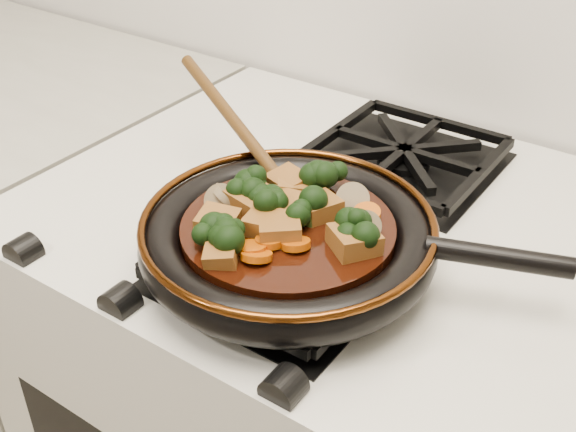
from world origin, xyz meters
The scene contains 33 objects.
burner_grate_front centered at (0.00, 1.55, 0.91)m, with size 0.23×0.23×0.03m, color black, non-canonical shape.
burner_grate_back centered at (0.00, 1.83, 0.91)m, with size 0.23×0.23×0.03m, color black, non-canonical shape.
skillet centered at (0.01, 1.56, 0.94)m, with size 0.42×0.31×0.05m.
braising_sauce centered at (0.00, 1.56, 0.95)m, with size 0.22×0.22×0.02m, color black.
tofu_cube_0 centered at (-0.04, 1.61, 0.97)m, with size 0.04×0.04×0.02m, color brown.
tofu_cube_1 centered at (-0.01, 1.47, 0.97)m, with size 0.03×0.03×0.02m, color brown.
tofu_cube_2 centered at (0.02, 1.59, 0.97)m, with size 0.04×0.04×0.02m, color brown.
tofu_cube_3 centered at (-0.01, 1.53, 0.97)m, with size 0.04×0.04×0.02m, color brown.
tofu_cube_4 centered at (0.01, 1.53, 0.97)m, with size 0.04×0.04×0.02m, color brown.
tofu_cube_5 centered at (-0.05, 1.51, 0.97)m, with size 0.04×0.04×0.02m, color brown.
tofu_cube_6 centered at (-0.02, 1.57, 0.97)m, with size 0.04×0.03×0.02m, color brown.
tofu_cube_7 centered at (-0.02, 1.61, 0.97)m, with size 0.04×0.03×0.02m, color brown.
tofu_cube_8 centered at (0.08, 1.56, 0.97)m, with size 0.04×0.04×0.02m, color brown.
tofu_cube_9 centered at (-0.05, 1.56, 0.97)m, with size 0.04×0.04×0.02m, color brown.
broccoli_floret_0 centered at (-0.02, 1.49, 0.97)m, with size 0.06×0.06×0.06m, color black, non-canonical shape.
broccoli_floret_1 centered at (0.02, 1.57, 0.97)m, with size 0.06×0.06×0.05m, color black, non-canonical shape.
broccoli_floret_2 centered at (0.08, 1.57, 0.97)m, with size 0.06×0.06×0.06m, color black, non-canonical shape.
broccoli_floret_3 centered at (-0.05, 1.55, 0.97)m, with size 0.06×0.06×0.05m, color black, non-canonical shape.
broccoli_floret_4 centered at (0.00, 1.63, 0.97)m, with size 0.06×0.06×0.06m, color black, non-canonical shape.
broccoli_floret_5 centered at (-0.03, 1.48, 0.97)m, with size 0.06×0.06×0.05m, color black, non-canonical shape.
broccoli_floret_6 centered at (-0.06, 1.58, 0.97)m, with size 0.06×0.06×0.06m, color black, non-canonical shape.
broccoli_floret_7 centered at (-0.02, 1.56, 0.97)m, with size 0.06×0.06×0.05m, color black, non-canonical shape.
carrot_coin_0 centered at (0.03, 1.53, 0.96)m, with size 0.03×0.03×0.01m, color #AC4404.
carrot_coin_1 centered at (0.01, 1.52, 0.96)m, with size 0.03×0.03×0.01m, color #AC4404.
carrot_coin_2 centered at (0.00, 1.55, 0.96)m, with size 0.03×0.03×0.01m, color #AC4404.
carrot_coin_3 centered at (0.00, 1.50, 0.96)m, with size 0.03×0.03×0.01m, color #AC4404.
carrot_coin_4 centered at (0.01, 1.49, 0.96)m, with size 0.03×0.03×0.01m, color #AC4404.
carrot_coin_5 centered at (0.06, 1.61, 0.96)m, with size 0.03×0.03×0.01m, color #AC4404.
mushroom_slice_0 centered at (0.07, 1.59, 0.97)m, with size 0.03×0.03×0.01m, color olive.
mushroom_slice_1 centered at (-0.08, 1.55, 0.97)m, with size 0.04×0.04×0.01m, color olive.
mushroom_slice_2 centered at (-0.07, 1.54, 0.97)m, with size 0.04×0.04×0.01m, color olive.
mushroom_slice_3 centered at (0.04, 1.63, 0.97)m, with size 0.04×0.04×0.01m, color olive.
wooden_spoon centered at (-0.11, 1.64, 0.98)m, with size 0.16×0.09×0.26m.
Camera 1 is at (0.35, 1.05, 1.38)m, focal length 45.00 mm.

